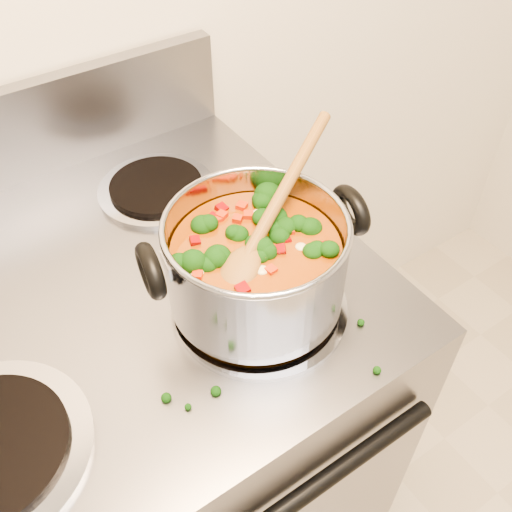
{
  "coord_description": "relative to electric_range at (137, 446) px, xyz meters",
  "views": [
    {
      "loc": [
        -0.13,
        0.6,
        1.52
      ],
      "look_at": [
        0.16,
        1.02,
        1.01
      ],
      "focal_mm": 40.0,
      "sensor_mm": 36.0,
      "label": 1
    }
  ],
  "objects": [
    {
      "name": "cooktop_crumbs",
      "position": [
        0.17,
        -0.07,
        0.46
      ],
      "size": [
        0.34,
        0.32,
        0.01
      ],
      "color": "black",
      "rests_on": "electric_range"
    },
    {
      "name": "stockpot",
      "position": [
        0.18,
        -0.14,
        0.53
      ],
      "size": [
        0.3,
        0.23,
        0.14
      ],
      "rotation": [
        0.0,
        0.0,
        -0.18
      ],
      "color": "#A4A4AC",
      "rests_on": "electric_range"
    },
    {
      "name": "electric_range",
      "position": [
        0.0,
        0.0,
        0.0
      ],
      "size": [
        0.77,
        0.7,
        1.08
      ],
      "color": "gray",
      "rests_on": "ground"
    },
    {
      "name": "wooden_spoon",
      "position": [
        0.2,
        -0.13,
        0.58
      ],
      "size": [
        0.28,
        0.17,
        0.1
      ],
      "rotation": [
        0.0,
        0.0,
        0.5
      ],
      "color": "brown",
      "rests_on": "stockpot"
    }
  ]
}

